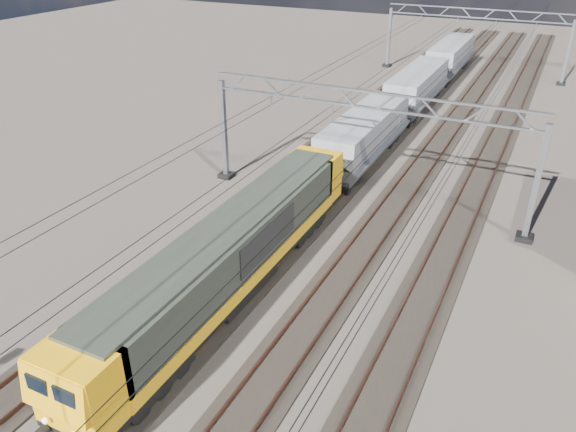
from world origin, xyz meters
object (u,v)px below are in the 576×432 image
at_px(catenary_gantry_mid, 363,145).
at_px(hopper_wagon_lead, 364,134).
at_px(hopper_wagon_third, 451,56).
at_px(hopper_wagon_mid, 417,86).
at_px(catenary_gantry_far, 474,39).
at_px(locomotive, 232,254).

bearing_deg(catenary_gantry_mid, hopper_wagon_lead, 107.75).
bearing_deg(hopper_wagon_third, hopper_wagon_lead, -90.00).
height_order(catenary_gantry_mid, hopper_wagon_lead, catenary_gantry_mid).
xyz_separation_m(catenary_gantry_mid, hopper_wagon_mid, (-2.00, 20.45, -1.67)).
bearing_deg(hopper_wagon_mid, catenary_gantry_mid, -84.41).
distance_m(catenary_gantry_far, hopper_wagon_mid, 15.77).
relative_size(catenary_gantry_mid, locomotive, 0.94).
bearing_deg(catenary_gantry_mid, catenary_gantry_far, 90.00).
bearing_deg(hopper_wagon_lead, catenary_gantry_far, 86.15).
relative_size(locomotive, hopper_wagon_third, 1.62).
bearing_deg(hopper_wagon_third, catenary_gantry_mid, -86.70).
xyz_separation_m(hopper_wagon_mid, hopper_wagon_third, (0.00, 14.20, 0.00)).
bearing_deg(catenary_gantry_far, locomotive, -92.41).
xyz_separation_m(catenary_gantry_mid, hopper_wagon_third, (-2.00, 34.65, -1.67)).
height_order(hopper_wagon_lead, hopper_wagon_third, same).
relative_size(catenary_gantry_far, hopper_wagon_lead, 1.53).
distance_m(locomotive, hopper_wagon_third, 46.10).
xyz_separation_m(hopper_wagon_lead, hopper_wagon_mid, (0.00, 14.20, 0.00)).
relative_size(hopper_wagon_mid, hopper_wagon_third, 1.00).
bearing_deg(hopper_wagon_third, catenary_gantry_far, 34.04).
distance_m(hopper_wagon_mid, hopper_wagon_third, 14.20).
bearing_deg(hopper_wagon_lead, catenary_gantry_mid, -72.25).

